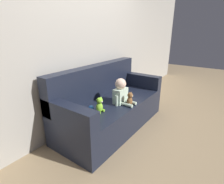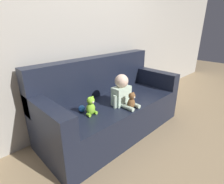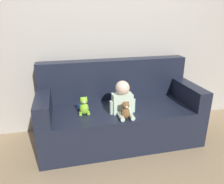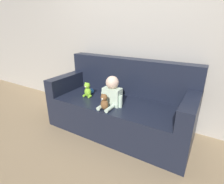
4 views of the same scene
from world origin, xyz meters
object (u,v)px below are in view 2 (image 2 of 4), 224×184
person_baby (122,91)px  toy_ball (82,109)px  couch (110,106)px  plush_toy_side (91,106)px  teddy_bear_brown (131,101)px

person_baby → toy_ball: 0.51m
couch → plush_toy_side: couch is taller
couch → plush_toy_side: bearing=-159.6°
plush_toy_side → person_baby: bearing=-7.5°
teddy_bear_brown → plush_toy_side: 0.47m
couch → teddy_bear_brown: 0.43m
couch → person_baby: couch is taller
couch → teddy_bear_brown: bearing=-93.7°
teddy_bear_brown → toy_ball: 0.57m
teddy_bear_brown → couch: bearing=86.3°
couch → plush_toy_side: (-0.44, -0.16, 0.21)m
plush_toy_side → couch: bearing=20.4°
toy_ball → couch: bearing=4.7°
couch → teddy_bear_brown: size_ratio=9.58×
couch → toy_ball: (-0.48, -0.04, 0.15)m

